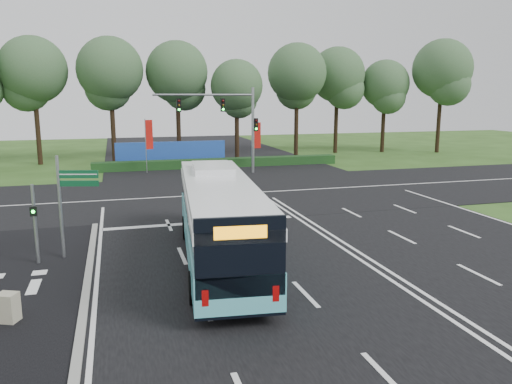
# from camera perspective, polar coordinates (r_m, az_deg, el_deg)

# --- Properties ---
(ground) EXTENTS (120.00, 120.00, 0.00)m
(ground) POSITION_cam_1_polar(r_m,az_deg,el_deg) (22.02, 8.95, -5.86)
(ground) COLOR #2C4B19
(ground) RESTS_ON ground
(road_main) EXTENTS (20.00, 120.00, 0.04)m
(road_main) POSITION_cam_1_polar(r_m,az_deg,el_deg) (22.01, 8.95, -5.81)
(road_main) COLOR black
(road_main) RESTS_ON ground
(road_cross) EXTENTS (120.00, 14.00, 0.05)m
(road_cross) POSITION_cam_1_polar(r_m,az_deg,el_deg) (32.97, 0.24, -0.07)
(road_cross) COLOR black
(road_cross) RESTS_ON ground
(bike_path) EXTENTS (5.00, 18.00, 0.06)m
(bike_path) POSITION_cam_1_polar(r_m,az_deg,el_deg) (17.64, -26.79, -11.15)
(bike_path) COLOR black
(bike_path) RESTS_ON ground
(kerb_strip) EXTENTS (0.25, 18.00, 0.12)m
(kerb_strip) POSITION_cam_1_polar(r_m,az_deg,el_deg) (17.31, -18.85, -10.85)
(kerb_strip) COLOR gray
(kerb_strip) RESTS_ON ground
(city_bus) EXTENTS (3.76, 12.21, 3.45)m
(city_bus) POSITION_cam_1_polar(r_m,az_deg,el_deg) (19.02, -4.27, -3.01)
(city_bus) COLOR #55BCC7
(city_bus) RESTS_ON ground
(pedestrian_signal) EXTENTS (0.26, 0.40, 3.10)m
(pedestrian_signal) POSITION_cam_1_polar(r_m,az_deg,el_deg) (20.40, -23.95, -3.11)
(pedestrian_signal) COLOR gray
(pedestrian_signal) RESTS_ON ground
(street_sign) EXTENTS (1.55, 0.48, 4.09)m
(street_sign) POSITION_cam_1_polar(r_m,az_deg,el_deg) (20.49, -20.65, -0.30)
(street_sign) COLOR gray
(street_sign) RESTS_ON ground
(utility_cabinet) EXTENTS (0.66, 0.62, 0.88)m
(utility_cabinet) POSITION_cam_1_polar(r_m,az_deg,el_deg) (15.97, -26.49, -11.82)
(utility_cabinet) COLOR #A6A186
(utility_cabinet) RESTS_ON ground
(banner_flag_left) EXTENTS (0.64, 0.24, 4.49)m
(banner_flag_left) POSITION_cam_1_polar(r_m,az_deg,el_deg) (42.11, -12.20, 6.07)
(banner_flag_left) COLOR gray
(banner_flag_left) RESTS_ON ground
(banner_flag_mid) EXTENTS (0.61, 0.11, 4.17)m
(banner_flag_mid) POSITION_cam_1_polar(r_m,az_deg,el_deg) (43.44, 0.07, 6.20)
(banner_flag_mid) COLOR gray
(banner_flag_mid) RESTS_ON ground
(traffic_light_gantry) EXTENTS (8.41, 0.28, 7.00)m
(traffic_light_gantry) POSITION_cam_1_polar(r_m,az_deg,el_deg) (40.68, -2.82, 8.59)
(traffic_light_gantry) COLOR gray
(traffic_light_gantry) RESTS_ON ground
(hedge) EXTENTS (22.00, 1.20, 0.80)m
(hedge) POSITION_cam_1_polar(r_m,az_deg,el_deg) (44.90, -4.18, 3.33)
(hedge) COLOR #133615
(hedge) RESTS_ON ground
(blue_hoarding) EXTENTS (10.00, 0.30, 2.20)m
(blue_hoarding) POSITION_cam_1_polar(r_m,az_deg,el_deg) (46.66, -9.65, 4.35)
(blue_hoarding) COLOR #1E47A7
(blue_hoarding) RESTS_ON ground
(eucalyptus_row) EXTENTS (53.60, 9.01, 12.51)m
(eucalyptus_row) POSITION_cam_1_polar(r_m,az_deg,el_deg) (51.19, -2.71, 13.40)
(eucalyptus_row) COLOR black
(eucalyptus_row) RESTS_ON ground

